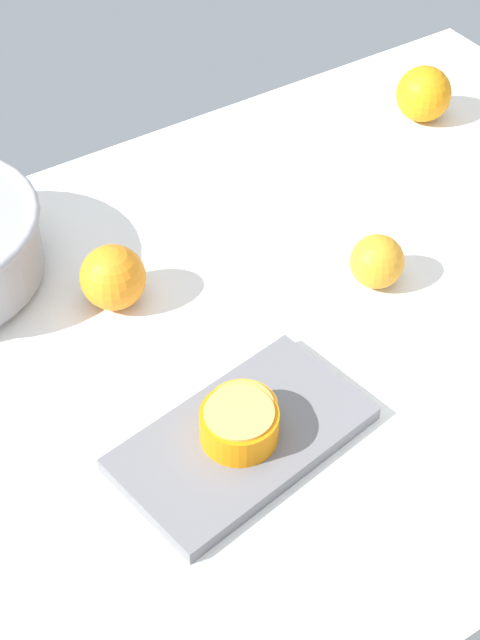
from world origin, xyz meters
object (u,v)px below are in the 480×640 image
Objects in this scene: cutting_board at (242,439)px; loose_orange_0 at (377,261)px; orange_half_1 at (239,424)px; loose_orange_2 at (113,277)px; loose_orange_3 at (424,94)px; orange_half_0 at (242,415)px.

loose_orange_0 is at bearing 24.00° from cutting_board.
orange_half_1 is 1.03× the size of loose_orange_2.
loose_orange_3 is at bearing 10.76° from loose_orange_2.
loose_orange_3 reaches higher than loose_orange_0.
orange_half_1 is at bearing -163.38° from cutting_board.
orange_half_0 is 0.92× the size of loose_orange_2.
cutting_board is at bearing -87.54° from loose_orange_2.
cutting_board is 2.78cm from orange_half_1.
loose_orange_3 is at bearing 33.27° from orange_half_0.
orange_half_0 is 64.89cm from loose_orange_3.
orange_half_1 is 29.66cm from loose_orange_0.
loose_orange_3 reaches higher than orange_half_0.
orange_half_1 reaches higher than orange_half_0.
cutting_board is 2.78cm from orange_half_0.
loose_orange_0 is at bearing -138.97° from loose_orange_3.
cutting_board is 3.35× the size of loose_orange_2.
orange_half_0 is (0.48, 0.70, 2.64)cm from cutting_board.
loose_orange_0 is (26.19, 11.17, -0.23)cm from orange_half_0.
orange_half_0 is at bearing -156.90° from loose_orange_0.
cutting_board is 25.89cm from loose_orange_2.
cutting_board is 3.63× the size of orange_half_0.
orange_half_0 reaches higher than cutting_board.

